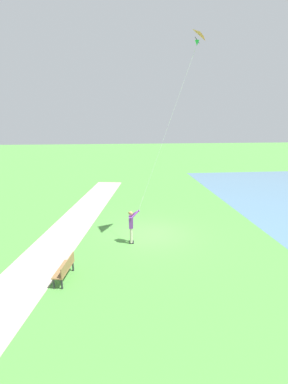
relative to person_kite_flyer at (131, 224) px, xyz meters
name	(u,v)px	position (x,y,z in m)	size (l,w,h in m)	color
ground_plane	(152,234)	(-1.24, -1.01, -1.05)	(120.00, 120.00, 0.00)	#4C8E3D
walkway_path	(46,255)	(4.17, 0.99, -1.04)	(2.40, 32.00, 0.02)	#B7AD99
person_kite_flyer	(131,224)	(0.00, 0.00, 0.00)	(0.62, 0.52, 1.83)	#232328
flying_kite	(192,41)	(-2.85, 0.00, 8.72)	(2.96, 1.26, 8.40)	orange
park_bench_near_walkway	(65,268)	(2.87, 3.25, -0.54)	(0.69, 1.55, 0.88)	olive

